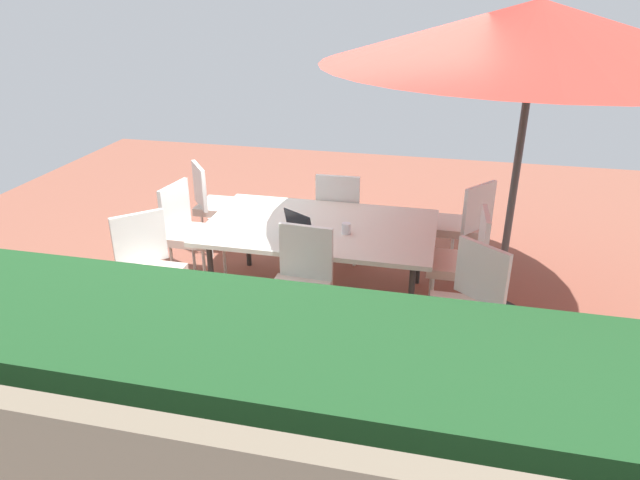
# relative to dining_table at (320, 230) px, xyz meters

# --- Properties ---
(ground_plane) EXTENTS (10.00, 10.00, 0.02)m
(ground_plane) POSITION_rel_dining_table_xyz_m (0.00, 0.00, -0.69)
(ground_plane) COLOR #935442
(hedge_row) EXTENTS (6.30, 0.87, 1.39)m
(hedge_row) POSITION_rel_dining_table_xyz_m (0.00, 2.70, 0.01)
(hedge_row) COLOR #1E4C23
(hedge_row) RESTS_ON ground_plane
(dining_table) EXTENTS (2.04, 1.25, 0.73)m
(dining_table) POSITION_rel_dining_table_xyz_m (0.00, 0.00, 0.00)
(dining_table) COLOR silver
(dining_table) RESTS_ON ground_plane
(patio_umbrella) EXTENTS (3.14, 3.14, 2.60)m
(patio_umbrella) POSITION_rel_dining_table_xyz_m (-1.59, 0.00, 1.69)
(patio_umbrella) COLOR #4C4C4C
(patio_umbrella) RESTS_ON ground_plane
(chair_west) EXTENTS (0.47, 0.46, 0.98)m
(chair_west) POSITION_rel_dining_table_xyz_m (-1.26, 0.05, -0.13)
(chair_west) COLOR beige
(chair_west) RESTS_ON ground_plane
(chair_east) EXTENTS (0.49, 0.48, 0.98)m
(chair_east) POSITION_rel_dining_table_xyz_m (1.28, -0.04, -0.13)
(chair_east) COLOR beige
(chair_east) RESTS_ON ground_plane
(chair_north) EXTENTS (0.46, 0.47, 0.98)m
(chair_north) POSITION_rel_dining_table_xyz_m (-0.02, 0.77, -0.13)
(chair_north) COLOR beige
(chair_north) RESTS_ON ground_plane
(chair_southeast) EXTENTS (0.58, 0.58, 0.98)m
(chair_southeast) POSITION_rel_dining_table_xyz_m (1.34, -0.78, -0.13)
(chair_southeast) COLOR beige
(chair_southeast) RESTS_ON ground_plane
(chair_northeast) EXTENTS (0.59, 0.59, 0.98)m
(chair_northeast) POSITION_rel_dining_table_xyz_m (1.28, 0.80, -0.13)
(chair_northeast) COLOR beige
(chair_northeast) RESTS_ON ground_plane
(chair_south) EXTENTS (0.46, 0.47, 0.98)m
(chair_south) POSITION_rel_dining_table_xyz_m (-0.02, -0.81, -0.13)
(chair_south) COLOR beige
(chair_south) RESTS_ON ground_plane
(chair_northwest) EXTENTS (0.58, 0.58, 0.98)m
(chair_northwest) POSITION_rel_dining_table_xyz_m (-1.29, 0.80, -0.13)
(chair_northwest) COLOR beige
(chair_northwest) RESTS_ON ground_plane
(chair_southwest) EXTENTS (0.58, 0.58, 0.98)m
(chair_southwest) POSITION_rel_dining_table_xyz_m (-1.27, -0.79, -0.13)
(chair_southwest) COLOR beige
(chair_southwest) RESTS_ON ground_plane
(laptop) EXTENTS (0.40, 0.38, 0.21)m
(laptop) POSITION_rel_dining_table_xyz_m (0.09, 0.20, 0.09)
(laptop) COLOR #B7B7BC
(laptop) RESTS_ON dining_table
(cup) EXTENTS (0.08, 0.08, 0.10)m
(cup) POSITION_rel_dining_table_xyz_m (-0.26, 0.13, 0.09)
(cup) COLOR white
(cup) RESTS_ON dining_table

